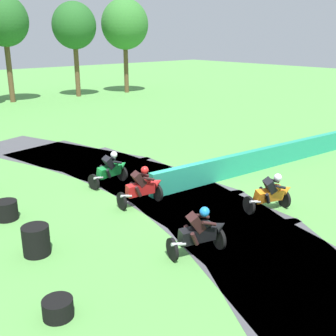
% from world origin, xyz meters
% --- Properties ---
extents(ground_plane, '(120.00, 120.00, 0.00)m').
position_xyz_m(ground_plane, '(0.00, 0.00, 0.00)').
color(ground_plane, '#569947').
extents(track_asphalt, '(8.30, 24.44, 0.01)m').
position_xyz_m(track_asphalt, '(-0.76, 0.07, 0.00)').
color(track_asphalt, '#47474C').
rests_on(track_asphalt, ground).
extents(safety_barrier, '(12.99, 1.45, 0.90)m').
position_xyz_m(safety_barrier, '(5.52, -0.49, 0.45)').
color(safety_barrier, '#239375').
rests_on(safety_barrier, ground).
extents(motorcycle_lead_black, '(1.70, 1.07, 1.42)m').
position_xyz_m(motorcycle_lead_black, '(-2.50, -3.87, 0.66)').
color(motorcycle_lead_black, black).
rests_on(motorcycle_lead_black, ground).
extents(motorcycle_chase_orange, '(1.69, 1.17, 1.43)m').
position_xyz_m(motorcycle_chase_orange, '(1.28, -3.41, 0.64)').
color(motorcycle_chase_orange, black).
rests_on(motorcycle_chase_orange, ground).
extents(motorcycle_trailing_red, '(1.71, 0.87, 1.42)m').
position_xyz_m(motorcycle_trailing_red, '(-1.58, -0.23, 0.66)').
color(motorcycle_trailing_red, black).
rests_on(motorcycle_trailing_red, ground).
extents(motorcycle_fourth_green, '(1.68, 0.88, 1.43)m').
position_xyz_m(motorcycle_fourth_green, '(-1.27, 2.14, 0.65)').
color(motorcycle_fourth_green, black).
rests_on(motorcycle_fourth_green, ground).
extents(tire_stack_near, '(0.64, 0.64, 0.40)m').
position_xyz_m(tire_stack_near, '(-6.51, -3.76, 0.20)').
color(tire_stack_near, black).
rests_on(tire_stack_near, ground).
extents(tire_stack_mid_a, '(0.71, 0.71, 0.80)m').
position_xyz_m(tire_stack_mid_a, '(-5.73, -1.02, 0.40)').
color(tire_stack_mid_a, black).
rests_on(tire_stack_mid_a, ground).
extents(tire_stack_mid_b, '(0.71, 0.71, 0.60)m').
position_xyz_m(tire_stack_mid_b, '(-5.51, 1.68, 0.30)').
color(tire_stack_mid_b, black).
rests_on(tire_stack_mid_b, ground).
extents(tree_far_right, '(3.94, 3.94, 8.70)m').
position_xyz_m(tree_far_right, '(3.92, 25.10, 6.57)').
color(tree_far_right, brown).
rests_on(tree_far_right, ground).
extents(tree_mid_rise, '(3.93, 3.93, 8.38)m').
position_xyz_m(tree_mid_rise, '(9.94, 24.45, 6.26)').
color(tree_mid_rise, brown).
rests_on(tree_mid_rise, ground).
extents(tree_distant, '(4.50, 4.50, 8.86)m').
position_xyz_m(tree_distant, '(15.00, 23.75, 6.46)').
color(tree_distant, brown).
rests_on(tree_distant, ground).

